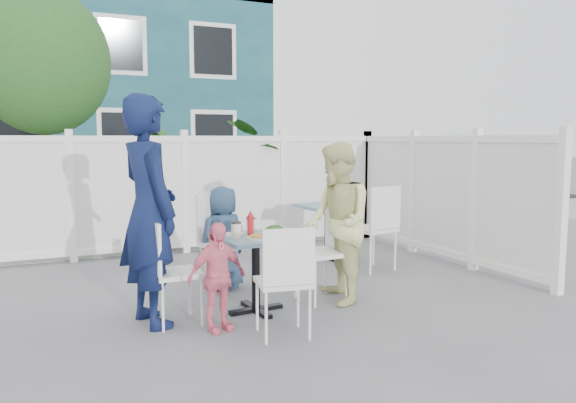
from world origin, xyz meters
name	(u,v)px	position (x,y,z in m)	size (l,w,h in m)	color
ground	(236,298)	(0.00, 0.00, 0.00)	(80.00, 80.00, 0.00)	slate
near_sidewalk	(159,236)	(0.00, 3.80, 0.01)	(24.00, 2.60, 0.01)	gray
street	(125,210)	(0.00, 7.50, 0.00)	(24.00, 5.00, 0.01)	black
far_sidewalk	(109,197)	(0.00, 10.60, 0.01)	(24.00, 1.60, 0.01)	gray
building	(76,93)	(-0.50, 14.00, 3.00)	(11.00, 6.00, 6.00)	#174351
fence_back	(185,196)	(0.10, 2.40, 0.78)	(5.86, 0.08, 1.60)	white
fence_right	(442,200)	(3.00, 0.60, 0.78)	(0.08, 3.66, 1.60)	white
tree	(42,62)	(-1.60, 3.30, 2.59)	(1.80, 1.62, 3.59)	#382316
potted_shrub_a	(157,183)	(-0.14, 3.10, 0.92)	(1.03, 1.03, 1.84)	#1A4017
potted_shrub_b	(274,179)	(1.66, 3.00, 0.92)	(1.66, 1.44, 1.85)	#1A4017
main_table	(256,253)	(0.03, -0.48, 0.54)	(0.71, 0.71, 0.69)	#446F87
spare_table	(327,217)	(1.69, 1.26, 0.55)	(0.70, 0.70, 0.71)	#446F87
chair_left	(167,264)	(-0.77, -0.51, 0.52)	(0.41, 0.42, 0.89)	white
chair_right	(328,243)	(0.81, -0.40, 0.56)	(0.45, 0.46, 0.96)	white
chair_back	(222,234)	(-0.02, 0.35, 0.59)	(0.60, 0.59, 1.01)	white
chair_near	(285,274)	(0.00, -1.22, 0.52)	(0.46, 0.45, 0.89)	white
chair_spare	(378,222)	(1.89, 0.39, 0.59)	(0.53, 0.52, 1.01)	white
man	(149,211)	(-0.89, -0.42, 0.96)	(0.70, 0.46, 1.93)	#0E173C
woman	(337,223)	(0.85, -0.51, 0.77)	(0.75, 0.58, 1.54)	#CCD245
boy	(223,238)	(0.00, 0.39, 0.54)	(0.53, 0.34, 1.08)	navy
toddler	(217,277)	(-0.44, -0.83, 0.45)	(0.52, 0.22, 0.89)	pink
plate_main	(261,238)	(0.03, -0.62, 0.70)	(0.25, 0.25, 0.02)	white
plate_side	(232,234)	(-0.15, -0.35, 0.70)	(0.20, 0.20, 0.01)	white
salad_bowl	(275,231)	(0.22, -0.48, 0.72)	(0.23, 0.23, 0.06)	white
coffee_cup_a	(236,231)	(-0.16, -0.51, 0.76)	(0.09, 0.09, 0.13)	beige
coffee_cup_b	(251,225)	(0.07, -0.25, 0.76)	(0.08, 0.08, 0.12)	beige
ketchup_bottle	(250,225)	(0.00, -0.44, 0.79)	(0.06, 0.06, 0.18)	#B41419
salt_shaker	(241,229)	(-0.03, -0.26, 0.73)	(0.03, 0.03, 0.07)	white
pepper_shaker	(241,228)	(-0.01, -0.21, 0.73)	(0.03, 0.03, 0.07)	black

